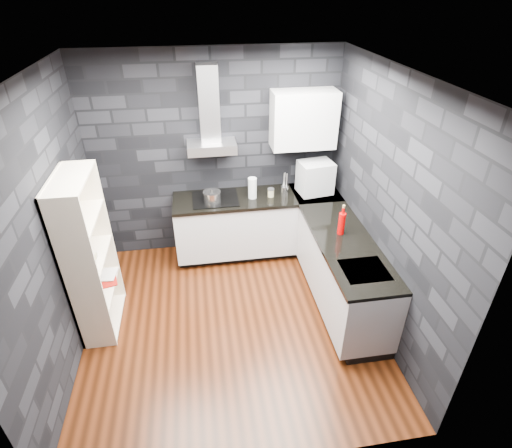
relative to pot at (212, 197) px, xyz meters
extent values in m
plane|color=#441C0B|center=(0.09, -1.21, -0.98)|extent=(3.20, 3.20, 0.00)
plane|color=silver|center=(0.09, -1.21, 1.72)|extent=(3.20, 3.20, 0.00)
cube|color=black|center=(0.09, 0.41, 0.37)|extent=(3.20, 0.05, 2.70)
cube|color=black|center=(0.09, -2.84, 0.37)|extent=(3.20, 0.05, 2.70)
cube|color=black|center=(-1.53, -1.21, 0.37)|extent=(0.05, 3.20, 2.70)
cube|color=black|center=(1.72, -1.21, 0.37)|extent=(0.05, 3.20, 2.70)
cube|color=black|center=(0.59, 0.13, -0.93)|extent=(2.18, 0.50, 0.10)
cube|color=black|center=(1.43, -1.11, -0.93)|extent=(0.50, 1.78, 0.10)
cube|color=silver|center=(0.59, 0.09, -0.50)|extent=(2.20, 0.60, 0.76)
cube|color=silver|center=(1.39, -1.11, -0.50)|extent=(0.60, 1.80, 0.76)
cube|color=black|center=(0.59, 0.08, -0.10)|extent=(2.20, 0.62, 0.04)
cube|color=black|center=(1.38, -1.11, -0.10)|extent=(0.62, 1.80, 0.04)
cube|color=black|center=(1.39, 0.09, -0.10)|extent=(0.62, 0.62, 0.04)
cube|color=silver|center=(0.04, 0.22, 0.58)|extent=(0.60, 0.34, 0.12)
cube|color=silver|center=(0.04, 0.29, 1.09)|extent=(0.24, 0.20, 0.90)
cube|color=silver|center=(1.19, 0.21, 0.87)|extent=(0.80, 0.35, 0.70)
cube|color=black|center=(0.04, 0.09, -0.07)|extent=(0.58, 0.50, 0.01)
cube|color=silver|center=(1.39, -1.61, -0.08)|extent=(0.44, 0.40, 0.01)
cylinder|color=silver|center=(0.00, 0.00, 0.00)|extent=(0.26, 0.26, 0.13)
cylinder|color=white|center=(0.52, 0.05, 0.06)|extent=(0.14, 0.14, 0.28)
cylinder|color=tan|center=(0.77, 0.04, -0.03)|extent=(0.11, 0.11, 0.10)
cylinder|color=silver|center=(0.95, 0.05, -0.01)|extent=(0.12, 0.12, 0.13)
cube|color=#B1B5B9|center=(1.35, 0.05, 0.15)|extent=(0.46, 0.38, 0.42)
cylinder|color=#B70001|center=(1.37, -0.95, 0.05)|extent=(0.09, 0.09, 0.26)
cube|color=beige|center=(-1.33, -0.97, -0.08)|extent=(0.44, 0.84, 1.80)
imported|color=white|center=(-1.33, -1.08, -0.04)|extent=(0.25, 0.25, 0.06)
imported|color=maroon|center=(-1.33, -0.87, -0.40)|extent=(0.18, 0.07, 0.24)
imported|color=#B2B2B2|center=(-1.33, -0.75, -0.38)|extent=(0.17, 0.04, 0.23)
camera|label=1|loc=(-0.15, -4.51, 2.38)|focal=28.00mm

